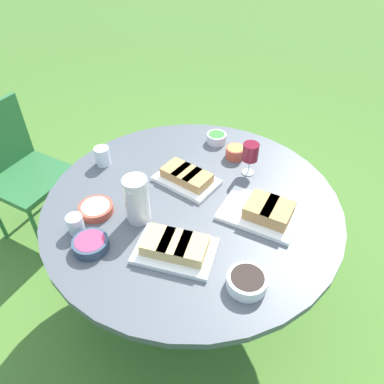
{
  "coord_description": "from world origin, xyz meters",
  "views": [
    {
      "loc": [
        1.19,
        0.38,
        1.93
      ],
      "look_at": [
        0.0,
        0.0,
        0.82
      ],
      "focal_mm": 35.0,
      "sensor_mm": 36.0,
      "label": 1
    }
  ],
  "objects_px": {
    "wine_glass": "(250,153)",
    "dining_table": "(192,220)",
    "water_pitcher": "(137,200)",
    "chair_near_left": "(17,165)"
  },
  "relations": [
    {
      "from": "wine_glass",
      "to": "dining_table",
      "type": "bearing_deg",
      "value": -34.83
    },
    {
      "from": "dining_table",
      "to": "water_pitcher",
      "type": "relative_size",
      "value": 6.22
    },
    {
      "from": "dining_table",
      "to": "chair_near_left",
      "type": "relative_size",
      "value": 1.53
    },
    {
      "from": "dining_table",
      "to": "chair_near_left",
      "type": "bearing_deg",
      "value": -100.62
    },
    {
      "from": "wine_glass",
      "to": "chair_near_left",
      "type": "bearing_deg",
      "value": -87.48
    },
    {
      "from": "chair_near_left",
      "to": "wine_glass",
      "type": "height_order",
      "value": "wine_glass"
    },
    {
      "from": "chair_near_left",
      "to": "water_pitcher",
      "type": "distance_m",
      "value": 1.15
    },
    {
      "from": "dining_table",
      "to": "water_pitcher",
      "type": "height_order",
      "value": "water_pitcher"
    },
    {
      "from": "chair_near_left",
      "to": "water_pitcher",
      "type": "height_order",
      "value": "water_pitcher"
    },
    {
      "from": "chair_near_left",
      "to": "wine_glass",
      "type": "bearing_deg",
      "value": 92.52
    }
  ]
}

